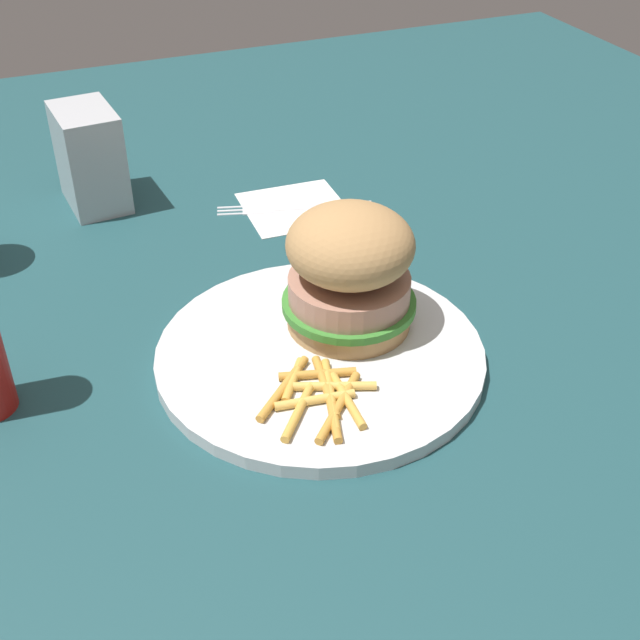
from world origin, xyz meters
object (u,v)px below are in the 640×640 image
object	(u,v)px
fries_pile	(320,395)
fork	(294,205)
napkin	(295,207)
sandwich	(351,271)
plate	(320,355)
napkin_dispenser	(90,158)

from	to	relation	value
fries_pile	fork	bearing A→B (deg)	-17.16
napkin	fries_pile	bearing A→B (deg)	162.57
sandwich	fork	world-z (taller)	sandwich
plate	sandwich	xyz separation A→B (m)	(0.02, -0.04, 0.06)
napkin	fork	xyz separation A→B (m)	(0.00, 0.00, 0.00)
fries_pile	napkin_dispenser	world-z (taller)	napkin_dispenser
sandwich	napkin	size ratio (longest dim) A/B	1.05
fries_pile	napkin_dispenser	size ratio (longest dim) A/B	0.94
plate	fries_pile	distance (m)	0.06
fork	napkin_dispenser	distance (m)	0.23
fork	sandwich	bearing A→B (deg)	170.91
fork	napkin_dispenser	xyz separation A→B (m)	(0.10, 0.20, 0.05)
fries_pile	fork	distance (m)	0.34
sandwich	fork	distance (m)	0.25
plate	sandwich	distance (m)	0.08
sandwich	fries_pile	size ratio (longest dim) A/B	1.13
napkin_dispenser	sandwich	bearing A→B (deg)	20.81
fries_pile	napkin	xyz separation A→B (m)	(0.32, -0.10, -0.01)
sandwich	napkin_dispenser	xyz separation A→B (m)	(0.34, 0.16, -0.01)
sandwich	fries_pile	bearing A→B (deg)	143.16
plate	napkin_dispenser	size ratio (longest dim) A/B	2.53
fries_pile	fork	size ratio (longest dim) A/B	0.60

